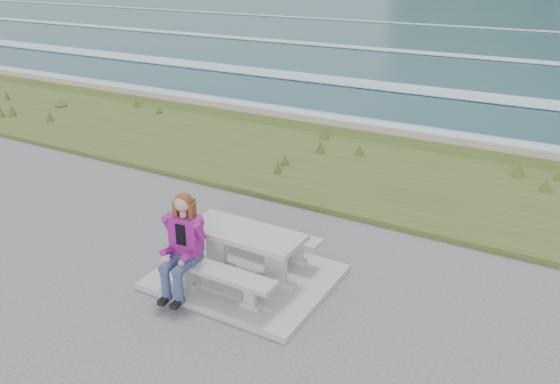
# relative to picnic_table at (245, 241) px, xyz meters

# --- Properties ---
(concrete_slab) EXTENTS (2.60, 2.10, 0.10)m
(concrete_slab) POSITION_rel_picnic_table_xyz_m (-0.00, 0.00, -0.63)
(concrete_slab) COLOR gray
(concrete_slab) RESTS_ON ground
(picnic_table) EXTENTS (1.80, 0.75, 0.75)m
(picnic_table) POSITION_rel_picnic_table_xyz_m (0.00, 0.00, 0.00)
(picnic_table) COLOR gray
(picnic_table) RESTS_ON concrete_slab
(bench_landward) EXTENTS (1.80, 0.35, 0.45)m
(bench_landward) POSITION_rel_picnic_table_xyz_m (0.00, -0.70, -0.23)
(bench_landward) COLOR gray
(bench_landward) RESTS_ON concrete_slab
(bench_seaward) EXTENTS (1.80, 0.35, 0.45)m
(bench_seaward) POSITION_rel_picnic_table_xyz_m (0.00, 0.70, -0.23)
(bench_seaward) COLOR gray
(bench_seaward) RESTS_ON concrete_slab
(grass_verge) EXTENTS (160.00, 4.50, 0.22)m
(grass_verge) POSITION_rel_picnic_table_xyz_m (-0.00, 5.00, -0.68)
(grass_verge) COLOR #344C1C
(grass_verge) RESTS_ON ground
(shore_drop) EXTENTS (160.00, 0.80, 2.20)m
(shore_drop) POSITION_rel_picnic_table_xyz_m (-0.00, 7.90, -0.68)
(shore_drop) COLOR #6D6452
(shore_drop) RESTS_ON ground
(ocean) EXTENTS (1600.00, 1600.00, 0.09)m
(ocean) POSITION_rel_picnic_table_xyz_m (-0.00, 25.09, -2.42)
(ocean) COLOR #1C4550
(ocean) RESTS_ON ground
(seated_woman) EXTENTS (0.51, 0.80, 1.49)m
(seated_woman) POSITION_rel_picnic_table_xyz_m (-0.53, -0.84, -0.03)
(seated_woman) COLOR navy
(seated_woman) RESTS_ON concrete_slab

